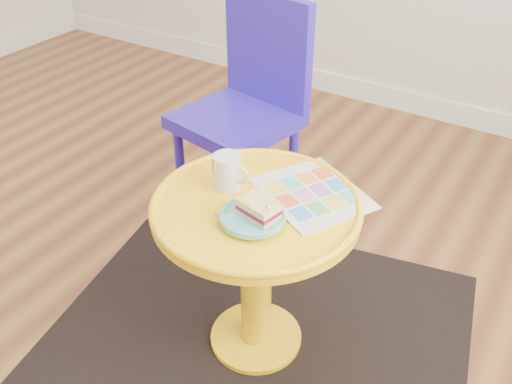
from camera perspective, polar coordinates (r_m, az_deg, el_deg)
The scene contains 10 objects.
floor at distance 2.24m, azimuth -19.87°, elevation -8.06°, with size 4.00×4.00×0.00m, color brown.
room_walls at distance 3.39m, azimuth -18.48°, elevation 8.76°, with size 4.00×4.00×4.00m.
rug at distance 1.90m, azimuth 0.00°, elevation -14.48°, with size 1.30×1.10×0.01m, color black.
side_table at distance 1.63m, azimuth 0.00°, elevation -5.57°, with size 0.57×0.57×0.54m.
chair at distance 2.16m, azimuth -0.76°, elevation 9.09°, with size 0.46×0.46×0.89m.
newspaper at distance 1.58m, azimuth 5.65°, elevation -0.13°, with size 0.29×0.25×0.01m, color silver.
mug at distance 1.58m, azimuth -2.84°, elevation 2.15°, with size 0.11×0.08×0.10m.
plate at distance 1.46m, azimuth -0.34°, elevation -2.53°, with size 0.17×0.17×0.02m.
cake_slice at distance 1.44m, azimuth 0.27°, elevation -1.67°, with size 0.11×0.09×0.05m.
fork at distance 1.47m, azimuth -1.38°, elevation -1.80°, with size 0.10×0.12×0.00m.
Camera 1 is at (1.46, -0.90, 1.44)m, focal length 40.00 mm.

